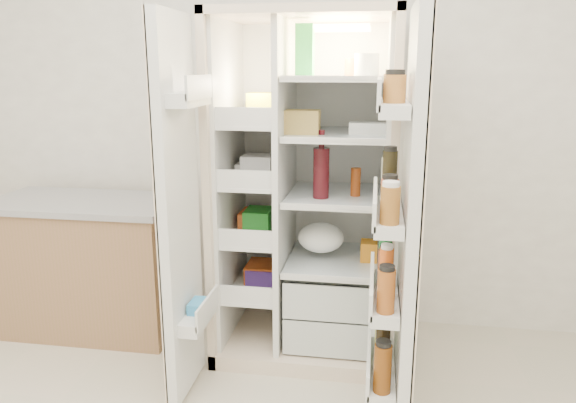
# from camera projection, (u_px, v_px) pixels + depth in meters

# --- Properties ---
(wall_back) EXTENTS (4.00, 0.02, 2.70)m
(wall_back) POSITION_uv_depth(u_px,v_px,m) (284.00, 99.00, 3.18)
(wall_back) COLOR white
(wall_back) RESTS_ON floor
(refrigerator) EXTENTS (0.92, 0.70, 1.80)m
(refrigerator) POSITION_uv_depth(u_px,v_px,m) (310.00, 216.00, 2.96)
(refrigerator) COLOR beige
(refrigerator) RESTS_ON floor
(freezer_door) EXTENTS (0.15, 0.40, 1.72)m
(freezer_door) POSITION_uv_depth(u_px,v_px,m) (180.00, 215.00, 2.43)
(freezer_door) COLOR silver
(freezer_door) RESTS_ON floor
(fridge_door) EXTENTS (0.17, 0.58, 1.72)m
(fridge_door) POSITION_uv_depth(u_px,v_px,m) (404.00, 235.00, 2.19)
(fridge_door) COLOR silver
(fridge_door) RESTS_ON floor
(kitchen_counter) EXTENTS (1.09, 0.58, 0.79)m
(kitchen_counter) POSITION_uv_depth(u_px,v_px,m) (89.00, 264.00, 3.23)
(kitchen_counter) COLOR #8B6145
(kitchen_counter) RESTS_ON floor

